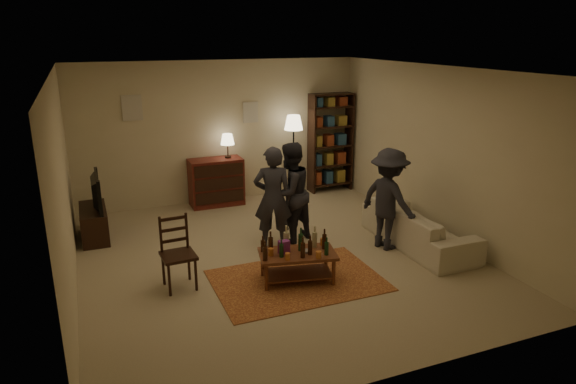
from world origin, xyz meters
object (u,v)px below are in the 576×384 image
coffee_table (296,255)px  dresser (217,181)px  person_left (273,198)px  person_right (290,193)px  tv_stand (94,215)px  floor_lamp (294,128)px  person_by_sofa (389,199)px  sofa (419,227)px  dining_chair (177,250)px  bookshelf (330,142)px

coffee_table → dresser: dresser is taller
person_left → person_right: person_right is taller
tv_stand → person_left: bearing=-29.1°
coffee_table → person_left: person_left is taller
tv_stand → person_left: person_left is taller
floor_lamp → person_by_sofa: (0.36, -2.87, -0.62)m
dresser → person_left: size_ratio=0.86×
coffee_table → person_left: (0.11, 1.19, 0.42)m
coffee_table → dresser: (-0.17, 3.52, 0.10)m
sofa → person_by_sofa: 0.70m
dining_chair → tv_stand: size_ratio=0.92×
bookshelf → person_by_sofa: size_ratio=1.30×
dresser → person_by_sofa: size_ratio=0.88×
coffee_table → person_right: size_ratio=0.69×
bookshelf → person_left: size_ratio=1.27×
bookshelf → person_by_sofa: (-0.55, -3.06, -0.26)m
person_left → person_by_sofa: (1.61, -0.67, -0.02)m
dresser → bookshelf: bookshelf is taller
coffee_table → person_left: size_ratio=0.69×
person_left → tv_stand: bearing=-10.0°
dining_chair → bookshelf: bearing=36.4°
person_right → tv_stand: bearing=-47.6°
coffee_table → tv_stand: 3.55m
bookshelf → person_left: bearing=-132.0°
dining_chair → sofa: 3.71m
bookshelf → person_by_sofa: 3.12m
person_by_sofa → person_right: bearing=41.3°
dining_chair → person_right: size_ratio=0.61×
person_left → person_by_sofa: bearing=176.6°
dining_chair → person_left: bearing=21.4°
dresser → sofa: 3.93m
dining_chair → dresser: (1.31, 3.06, -0.03)m
tv_stand → bookshelf: bookshelf is taller
dresser → floor_lamp: bearing=-4.5°
floor_lamp → person_by_sofa: size_ratio=1.07×
tv_stand → dresser: bearing=22.1°
tv_stand → sofa: 5.14m
sofa → person_left: 2.31m
bookshelf → dining_chair: bearing=-140.1°
dresser → floor_lamp: floor_lamp is taller
dresser → person_by_sofa: person_by_sofa is taller
bookshelf → person_right: (-1.82, -2.25, -0.24)m
sofa → person_left: person_left is taller
sofa → person_right: bearing=62.4°
person_by_sofa → person_left: bearing=51.2°
tv_stand → person_by_sofa: person_by_sofa is taller
dresser → floor_lamp: size_ratio=0.82×
tv_stand → person_right: 3.17m
dining_chair → person_by_sofa: size_ratio=0.62×
coffee_table → dresser: 3.52m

